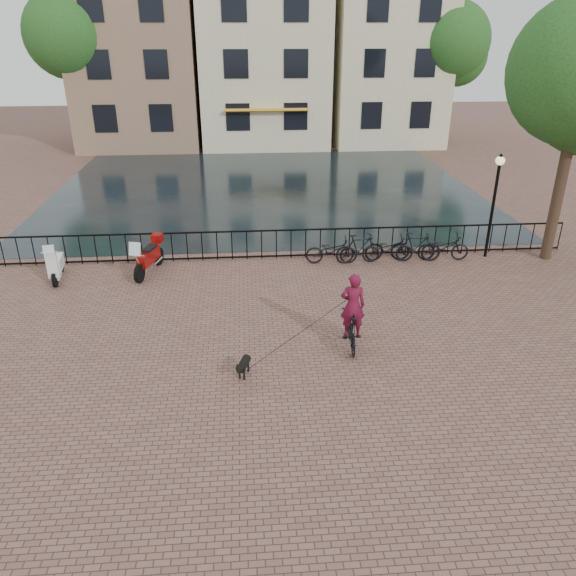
{
  "coord_description": "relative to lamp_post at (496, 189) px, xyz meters",
  "views": [
    {
      "loc": [
        -1.02,
        -9.82,
        7.22
      ],
      "look_at": [
        0.0,
        3.0,
        1.2
      ],
      "focal_mm": 35.0,
      "sensor_mm": 36.0,
      "label": 1
    }
  ],
  "objects": [
    {
      "name": "motorcycle",
      "position": [
        -11.33,
        -0.56,
        -1.69
      ],
      "size": [
        0.97,
        1.98,
        1.38
      ],
      "rotation": [
        0.0,
        0.0,
        -0.28
      ],
      "color": "#970D0B",
      "rests_on": "ground"
    },
    {
      "name": "parked_bike_3",
      "position": [
        -2.55,
        -0.2,
        -1.88
      ],
      "size": [
        1.72,
        0.71,
        1.0
      ],
      "primitive_type": "imported",
      "rotation": [
        0.0,
        0.0,
        1.42
      ],
      "color": "black",
      "rests_on": "ground"
    },
    {
      "name": "parked_bike_2",
      "position": [
        -3.5,
        -0.2,
        -1.93
      ],
      "size": [
        1.73,
        0.63,
        0.9
      ],
      "primitive_type": "imported",
      "rotation": [
        0.0,
        0.0,
        1.55
      ],
      "color": "black",
      "rests_on": "ground"
    },
    {
      "name": "canal_house_right",
      "position": [
        1.3,
        22.4,
        4.27
      ],
      "size": [
        7.0,
        9.0,
        13.3
      ],
      "color": "beige",
      "rests_on": "ground"
    },
    {
      "name": "railing",
      "position": [
        -7.2,
        0.4,
        -1.87
      ],
      "size": [
        20.0,
        0.05,
        1.02
      ],
      "color": "black",
      "rests_on": "ground"
    },
    {
      "name": "parked_bike_4",
      "position": [
        -1.6,
        -0.2,
        -1.93
      ],
      "size": [
        1.76,
        0.73,
        0.9
      ],
      "primitive_type": "imported",
      "rotation": [
        0.0,
        0.0,
        1.49
      ],
      "color": "black",
      "rests_on": "ground"
    },
    {
      "name": "dog",
      "position": [
        -8.37,
        -6.63,
        -2.14
      ],
      "size": [
        0.44,
        0.76,
        0.49
      ],
      "rotation": [
        0.0,
        0.0,
        -0.3
      ],
      "color": "black",
      "rests_on": "ground"
    },
    {
      "name": "canal_water",
      "position": [
        -7.2,
        9.7,
        -2.38
      ],
      "size": [
        20.0,
        20.0,
        0.0
      ],
      "primitive_type": "plane",
      "color": "black",
      "rests_on": "ground"
    },
    {
      "name": "canal_house_left",
      "position": [
        -14.7,
        22.4,
        4.02
      ],
      "size": [
        7.5,
        9.0,
        12.8
      ],
      "color": "#82634B",
      "rests_on": "ground"
    },
    {
      "name": "ground",
      "position": [
        -7.2,
        -7.6,
        -2.38
      ],
      "size": [
        100.0,
        100.0,
        0.0
      ],
      "primitive_type": "plane",
      "color": "brown",
      "rests_on": "ground"
    },
    {
      "name": "cyclist",
      "position": [
        -5.72,
        -5.58,
        -1.51
      ],
      "size": [
        0.76,
        1.71,
        2.29
      ],
      "rotation": [
        0.0,
        0.0,
        3.06
      ],
      "color": "black",
      "rests_on": "ground"
    },
    {
      "name": "tree_far_left",
      "position": [
        -18.2,
        19.4,
        4.35
      ],
      "size": [
        5.04,
        5.04,
        9.27
      ],
      "color": "black",
      "rests_on": "ground"
    },
    {
      "name": "canal_house_mid",
      "position": [
        -6.7,
        22.4,
        3.52
      ],
      "size": [
        8.0,
        9.5,
        11.8
      ],
      "color": "beige",
      "rests_on": "ground"
    },
    {
      "name": "scooter",
      "position": [
        -14.13,
        -0.79,
        -1.68
      ],
      "size": [
        0.63,
        1.55,
        1.4
      ],
      "rotation": [
        0.0,
        0.0,
        0.14
      ],
      "color": "white",
      "rests_on": "ground"
    },
    {
      "name": "parked_bike_0",
      "position": [
        -5.4,
        -0.2,
        -1.93
      ],
      "size": [
        1.75,
        0.72,
        0.9
      ],
      "primitive_type": "imported",
      "rotation": [
        0.0,
        0.0,
        1.5
      ],
      "color": "black",
      "rests_on": "ground"
    },
    {
      "name": "lamp_post",
      "position": [
        0.0,
        0.0,
        0.0
      ],
      "size": [
        0.3,
        0.3,
        3.45
      ],
      "color": "black",
      "rests_on": "ground"
    },
    {
      "name": "tree_far_right",
      "position": [
        4.8,
        19.4,
        3.97
      ],
      "size": [
        4.76,
        4.76,
        8.76
      ],
      "color": "black",
      "rests_on": "ground"
    },
    {
      "name": "parked_bike_1",
      "position": [
        -4.45,
        -0.2,
        -1.88
      ],
      "size": [
        1.71,
        0.7,
        1.0
      ],
      "primitive_type": "imported",
      "rotation": [
        0.0,
        0.0,
        1.71
      ],
      "color": "black",
      "rests_on": "ground"
    }
  ]
}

